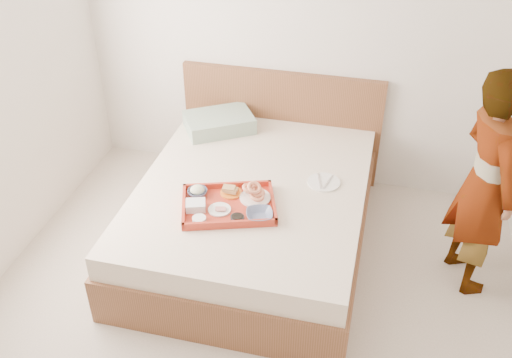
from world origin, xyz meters
The scene contains 16 objects.
ground centered at (0.00, 0.00, 0.00)m, with size 3.50×4.00×0.01m, color beige.
wall_back centered at (0.00, 2.00, 1.30)m, with size 3.50×0.01×2.60m, color silver.
bed centered at (-0.13, 1.00, 0.27)m, with size 1.65×2.00×0.53m, color brown.
headboard centered at (-0.13, 1.97, 0.47)m, with size 1.65×0.06×0.95m, color brown.
pillow centered at (-0.58, 1.68, 0.59)m, with size 0.52×0.35×0.13m, color #95B697.
tray centered at (-0.22, 0.70, 0.56)m, with size 0.60×0.44×0.05m, color #BA321B.
prawn_plate centered at (-0.07, 0.82, 0.55)m, with size 0.21×0.21×0.01m, color white.
navy_bowl_big centered at (0.00, 0.63, 0.57)m, with size 0.17×0.17×0.04m, color navy.
sauce_dish centered at (-0.12, 0.57, 0.56)m, with size 0.09×0.09×0.03m, color black.
meat_plate centered at (-0.26, 0.64, 0.55)m, with size 0.15×0.15×0.01m, color white.
bread_plate centered at (-0.24, 0.84, 0.55)m, with size 0.15×0.15×0.01m, color orange.
salad_bowl centered at (-0.46, 0.77, 0.57)m, with size 0.13×0.13×0.04m, color navy.
plastic_tub centered at (-0.42, 0.62, 0.57)m, with size 0.13×0.10×0.05m, color silver.
cheese_round centered at (-0.36, 0.50, 0.56)m, with size 0.09×0.09×0.03m, color white.
dinner_plate centered at (0.35, 1.13, 0.54)m, with size 0.23×0.23×0.01m, color white.
person centered at (1.36, 1.02, 0.78)m, with size 0.57×0.37×1.55m, color #EDE6CE.
Camera 1 is at (0.68, -2.19, 2.87)m, focal length 40.69 mm.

